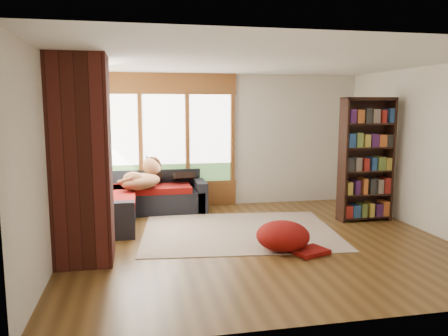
{
  "coord_description": "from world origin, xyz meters",
  "views": [
    {
      "loc": [
        -1.72,
        -5.99,
        1.97
      ],
      "look_at": [
        -0.3,
        1.09,
        0.95
      ],
      "focal_mm": 35.0,
      "sensor_mm": 36.0,
      "label": 1
    }
  ],
  "objects": [
    {
      "name": "sectional_sofa",
      "position": [
        -1.95,
        1.7,
        0.3
      ],
      "size": [
        2.2,
        2.2,
        0.8
      ],
      "rotation": [
        0.0,
        0.0,
        0.02
      ],
      "color": "black",
      "rests_on": "ground"
    },
    {
      "name": "area_rug",
      "position": [
        -0.16,
        0.55,
        0.01
      ],
      "size": [
        3.23,
        2.6,
        0.01
      ],
      "primitive_type": "cube",
      "rotation": [
        0.0,
        0.0,
        -0.11
      ],
      "color": "beige",
      "rests_on": "ground"
    },
    {
      "name": "ceiling",
      "position": [
        0.0,
        0.0,
        2.6
      ],
      "size": [
        5.5,
        5.5,
        0.0
      ],
      "primitive_type": "plane",
      "color": "white"
    },
    {
      "name": "wall_back",
      "position": [
        0.0,
        2.5,
        1.3
      ],
      "size": [
        5.5,
        0.04,
        2.6
      ],
      "primitive_type": "cube",
      "color": "silver",
      "rests_on": "ground"
    },
    {
      "name": "roller_blind",
      "position": [
        -2.69,
        2.03,
        1.75
      ],
      "size": [
        0.03,
        0.72,
        0.9
      ],
      "primitive_type": "cube",
      "color": "#6D975B",
      "rests_on": "wall_left"
    },
    {
      "name": "floor",
      "position": [
        0.0,
        0.0,
        0.0
      ],
      "size": [
        5.5,
        5.5,
        0.0
      ],
      "primitive_type": "plane",
      "color": "#4D3215",
      "rests_on": "ground"
    },
    {
      "name": "dog_tan",
      "position": [
        -1.62,
        1.83,
        0.78
      ],
      "size": [
        0.97,
        0.98,
        0.49
      ],
      "rotation": [
        0.0,
        0.0,
        0.8
      ],
      "color": "brown",
      "rests_on": "sectional_sofa"
    },
    {
      "name": "wall_front",
      "position": [
        0.0,
        -2.5,
        1.3
      ],
      "size": [
        5.5,
        0.04,
        2.6
      ],
      "primitive_type": "cube",
      "color": "silver",
      "rests_on": "ground"
    },
    {
      "name": "windows_back",
      "position": [
        -1.2,
        2.47,
        1.35
      ],
      "size": [
        2.82,
        0.1,
        1.9
      ],
      "color": "brown",
      "rests_on": "wall_back"
    },
    {
      "name": "wall_left",
      "position": [
        -2.75,
        0.0,
        1.3
      ],
      "size": [
        0.04,
        5.0,
        2.6
      ],
      "primitive_type": "cube",
      "color": "silver",
      "rests_on": "ground"
    },
    {
      "name": "windows_left",
      "position": [
        -2.72,
        1.2,
        1.35
      ],
      "size": [
        0.1,
        2.62,
        1.9
      ],
      "color": "brown",
      "rests_on": "wall_left"
    },
    {
      "name": "wall_right",
      "position": [
        2.75,
        0.0,
        1.3
      ],
      "size": [
        0.04,
        5.0,
        2.6
      ],
      "primitive_type": "cube",
      "color": "silver",
      "rests_on": "ground"
    },
    {
      "name": "brick_chimney",
      "position": [
        -2.4,
        -0.35,
        1.3
      ],
      "size": [
        0.7,
        0.7,
        2.6
      ],
      "primitive_type": "cube",
      "color": "#471914",
      "rests_on": "ground"
    },
    {
      "name": "throw_pillows",
      "position": [
        -1.86,
        1.75,
        0.75
      ],
      "size": [
        1.98,
        1.68,
        0.45
      ],
      "color": "black",
      "rests_on": "sectional_sofa"
    },
    {
      "name": "pouf",
      "position": [
        0.23,
        -0.43,
        0.21
      ],
      "size": [
        0.8,
        0.8,
        0.4
      ],
      "primitive_type": "ellipsoid",
      "rotation": [
        0.0,
        0.0,
        -0.09
      ],
      "color": "maroon",
      "rests_on": "area_rug"
    },
    {
      "name": "dog_brindle",
      "position": [
        -2.32,
        0.89,
        0.73
      ],
      "size": [
        0.55,
        0.76,
        0.39
      ],
      "rotation": [
        0.0,
        0.0,
        1.38
      ],
      "color": "black",
      "rests_on": "sectional_sofa"
    },
    {
      "name": "bookshelf",
      "position": [
        2.14,
        0.82,
        1.06
      ],
      "size": [
        0.91,
        0.3,
        2.12
      ],
      "color": "black",
      "rests_on": "ground"
    }
  ]
}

